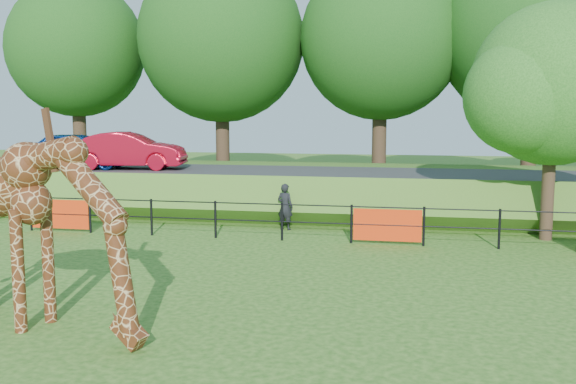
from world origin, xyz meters
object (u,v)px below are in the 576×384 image
giraffe (37,233)px  car_blue (78,150)px  tree_east (556,91)px  visitor (285,207)px  car_red (129,151)px

giraffe → car_blue: giraffe is taller
car_blue → tree_east: 17.71m
giraffe → visitor: (2.32, 9.82, -0.94)m
tree_east → visitor: bearing=179.7°
giraffe → tree_east: bearing=63.2°
car_red → tree_east: size_ratio=0.65×
car_red → visitor: car_red is taller
tree_east → car_blue: bearing=166.7°
car_blue → visitor: bearing=-121.3°
visitor → tree_east: 8.61m
giraffe → visitor: 10.13m
car_blue → tree_east: tree_east is taller
car_red → tree_east: tree_east is taller
visitor → car_blue: bearing=-4.9°
car_red → giraffe: bearing=-169.8°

